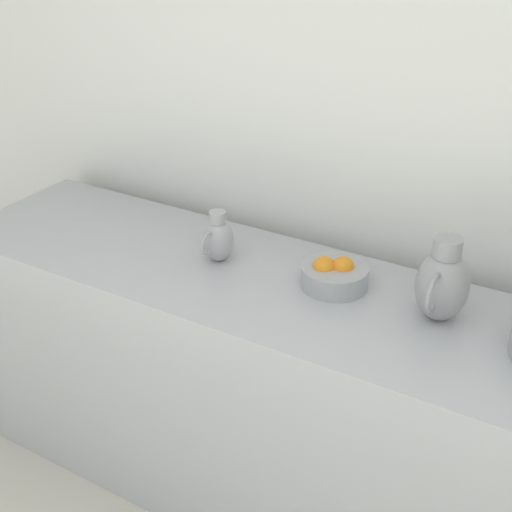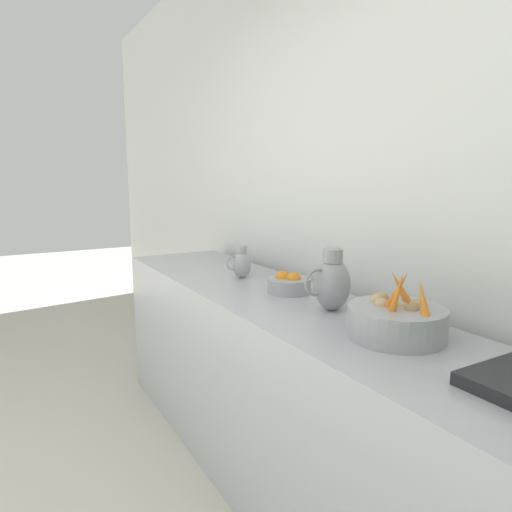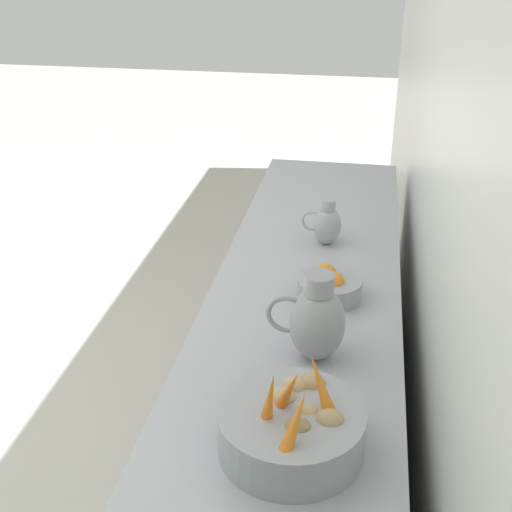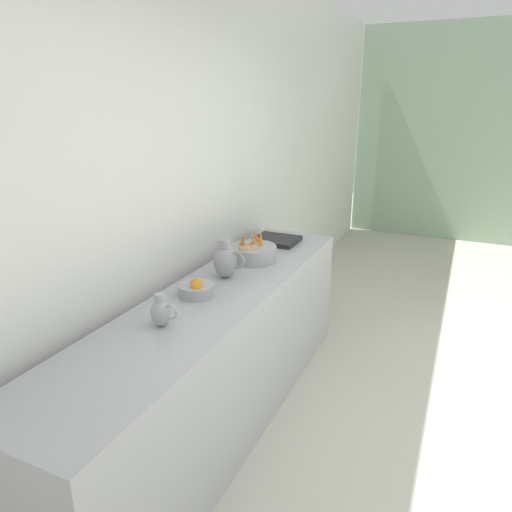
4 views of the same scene
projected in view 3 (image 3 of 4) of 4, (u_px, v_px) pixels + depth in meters
The scene contains 6 objects.
tile_wall_left at pixel (497, 195), 1.28m from camera, with size 0.10×9.00×3.00m, color white.
prep_counter at pixel (297, 425), 2.25m from camera, with size 0.61×2.85×0.90m, color #ADAFB5.
vegetable_colander at pixel (292, 427), 1.49m from camera, with size 0.33×0.33×0.24m.
orange_bowl at pixel (329, 286), 2.10m from camera, with size 0.21×0.21×0.10m.
metal_pitcher_tall at pixel (316, 321), 1.78m from camera, with size 0.21×0.15×0.25m.
metal_pitcher_short at pixel (327, 224), 2.44m from camera, with size 0.15×0.10×0.17m.
Camera 3 is at (-1.70, 1.70, 1.97)m, focal length 47.09 mm.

